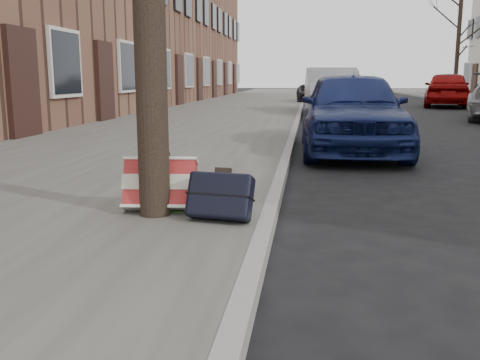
# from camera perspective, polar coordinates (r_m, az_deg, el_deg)

# --- Properties ---
(ground) EXTENTS (120.00, 120.00, 0.00)m
(ground) POSITION_cam_1_polar(r_m,az_deg,el_deg) (3.65, 22.15, -9.12)
(ground) COLOR black
(ground) RESTS_ON ground
(near_sidewalk) EXTENTS (5.00, 70.00, 0.12)m
(near_sidewalk) POSITION_cam_1_polar(r_m,az_deg,el_deg) (18.56, -1.21, 7.36)
(near_sidewalk) COLOR slate
(near_sidewalk) RESTS_ON ground
(house_near) EXTENTS (6.80, 40.00, 7.00)m
(house_near) POSITION_cam_1_polar(r_m,az_deg,el_deg) (21.29, -17.43, 16.61)
(house_near) COLOR brown
(house_near) RESTS_ON ground
(dirt_patch) EXTENTS (0.85, 0.85, 0.02)m
(dirt_patch) POSITION_cam_1_polar(r_m,az_deg,el_deg) (4.76, -5.68, -2.17)
(dirt_patch) COLOR black
(dirt_patch) RESTS_ON near_sidewalk
(suitcase_red) EXTENTS (0.61, 0.37, 0.45)m
(suitcase_red) POSITION_cam_1_polar(r_m,az_deg,el_deg) (4.39, -8.50, -0.48)
(suitcase_red) COLOR maroon
(suitcase_red) RESTS_ON near_sidewalk
(suitcase_navy) EXTENTS (0.54, 0.37, 0.39)m
(suitcase_navy) POSITION_cam_1_polar(r_m,az_deg,el_deg) (4.07, -2.13, -1.65)
(suitcase_navy) COLOR black
(suitcase_navy) RESTS_ON near_sidewalk
(car_near_front) EXTENTS (1.65, 3.95, 1.34)m
(car_near_front) POSITION_cam_1_polar(r_m,az_deg,el_deg) (8.85, 11.77, 7.22)
(car_near_front) COLOR #131E51
(car_near_front) RESTS_ON ground
(car_near_mid) EXTENTS (1.81, 4.67, 1.52)m
(car_near_mid) POSITION_cam_1_polar(r_m,az_deg,el_deg) (17.67, 9.75, 9.30)
(car_near_mid) COLOR #96979D
(car_near_mid) RESTS_ON ground
(car_near_back) EXTENTS (3.50, 5.17, 1.32)m
(car_near_back) POSITION_cam_1_polar(r_m,az_deg,el_deg) (25.71, 9.63, 9.52)
(car_near_back) COLOR #39393F
(car_near_back) RESTS_ON ground
(car_far_back) EXTENTS (2.54, 4.51, 1.45)m
(car_far_back) POSITION_cam_1_polar(r_m,az_deg,el_deg) (23.84, 21.18, 9.02)
(car_far_back) COLOR #860605
(car_far_back) RESTS_ON ground
(tree_far_c) EXTENTS (0.23, 0.23, 5.59)m
(tree_far_c) POSITION_cam_1_polar(r_m,az_deg,el_deg) (33.05, 22.22, 13.07)
(tree_far_c) COLOR black
(tree_far_c) RESTS_ON far_sidewalk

